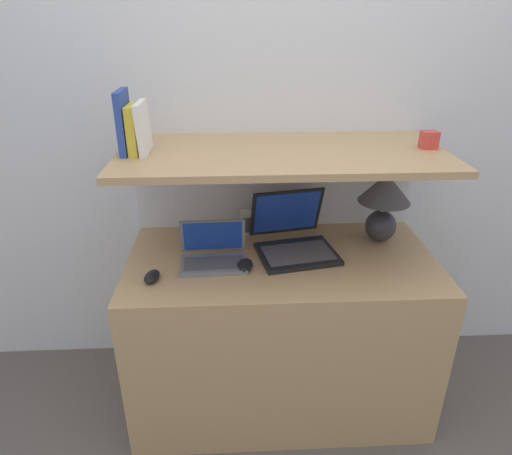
% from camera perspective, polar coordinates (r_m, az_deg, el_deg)
% --- Properties ---
extents(ground_plane, '(12.00, 12.00, 0.00)m').
position_cam_1_polar(ground_plane, '(2.17, 3.68, -26.03)').
color(ground_plane, '#56514C').
extents(wall_back, '(6.00, 0.05, 2.40)m').
position_cam_1_polar(wall_back, '(2.14, 2.40, 11.95)').
color(wall_back, silver).
rests_on(wall_back, ground_plane).
extents(desk, '(1.30, 0.66, 0.75)m').
position_cam_1_polar(desk, '(2.14, 2.97, -12.70)').
color(desk, tan).
rests_on(desk, ground_plane).
extents(back_riser, '(1.30, 0.04, 1.17)m').
position_cam_1_polar(back_riser, '(2.32, 2.22, -3.24)').
color(back_riser, silver).
rests_on(back_riser, ground_plane).
extents(shelf, '(1.30, 0.60, 0.03)m').
position_cam_1_polar(shelf, '(1.83, 3.31, 9.17)').
color(shelf, tan).
rests_on(shelf, back_riser).
extents(table_lamp, '(0.23, 0.23, 0.32)m').
position_cam_1_polar(table_lamp, '(2.07, 15.71, 3.48)').
color(table_lamp, '#2D2D33').
rests_on(table_lamp, desk).
extents(laptop_large, '(0.38, 0.39, 0.25)m').
position_cam_1_polar(laptop_large, '(1.97, 4.72, -1.52)').
color(laptop_large, black).
rests_on(laptop_large, desk).
extents(laptop_small, '(0.27, 0.20, 0.17)m').
position_cam_1_polar(laptop_small, '(1.88, -5.36, -3.41)').
color(laptop_small, slate).
rests_on(laptop_small, desk).
extents(computer_mouse, '(0.08, 0.11, 0.03)m').
position_cam_1_polar(computer_mouse, '(1.84, -1.42, -4.75)').
color(computer_mouse, black).
rests_on(computer_mouse, desk).
extents(second_mouse, '(0.07, 0.10, 0.03)m').
position_cam_1_polar(second_mouse, '(1.81, -12.88, -6.00)').
color(second_mouse, black).
rests_on(second_mouse, desk).
extents(router_box, '(0.09, 0.06, 0.11)m').
position_cam_1_polar(router_box, '(2.12, -0.75, 0.63)').
color(router_box, white).
rests_on(router_box, desk).
extents(book_blue, '(0.03, 0.16, 0.24)m').
position_cam_1_polar(book_blue, '(1.83, -16.21, 12.52)').
color(book_blue, '#284293').
rests_on(book_blue, shelf).
extents(book_yellow, '(0.04, 0.14, 0.18)m').
position_cam_1_polar(book_yellow, '(1.83, -15.02, 11.79)').
color(book_yellow, gold).
rests_on(book_yellow, shelf).
extents(book_white, '(0.03, 0.17, 0.19)m').
position_cam_1_polar(book_white, '(1.82, -13.95, 11.99)').
color(book_white, silver).
rests_on(book_white, shelf).
extents(shelf_gadget, '(0.06, 0.05, 0.07)m').
position_cam_1_polar(shelf_gadget, '(1.97, 20.82, 10.20)').
color(shelf_gadget, '#CC3D33').
rests_on(shelf_gadget, shelf).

